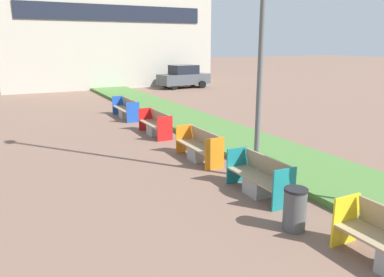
# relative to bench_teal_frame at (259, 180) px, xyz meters

# --- Properties ---
(planter_grass_strip) EXTENTS (2.80, 120.00, 0.18)m
(planter_grass_strip) POSITION_rel_bench_teal_frame_xyz_m (2.26, 4.10, -0.27)
(planter_grass_strip) COLOR #4C7A38
(planter_grass_strip) RESTS_ON ground
(building_backdrop) EXTENTS (17.08, 7.59, 10.63)m
(building_backdrop) POSITION_rel_bench_teal_frame_xyz_m (3.06, 26.64, 4.95)
(building_backdrop) COLOR #B2AD9E
(building_backdrop) RESTS_ON ground
(bench_teal_frame) EXTENTS (0.65, 1.89, 0.94)m
(bench_teal_frame) POSITION_rel_bench_teal_frame_xyz_m (0.00, 0.00, 0.00)
(bench_teal_frame) COLOR #9E9B96
(bench_teal_frame) RESTS_ON ground
(bench_orange_frame) EXTENTS (0.65, 2.03, 0.94)m
(bench_orange_frame) POSITION_rel_bench_teal_frame_xyz_m (0.00, 3.09, 0.00)
(bench_orange_frame) COLOR #9E9B96
(bench_orange_frame) RESTS_ON ground
(bench_red_frame) EXTENTS (0.65, 2.10, 0.94)m
(bench_red_frame) POSITION_rel_bench_teal_frame_xyz_m (0.00, 6.81, 0.01)
(bench_red_frame) COLOR #9E9B96
(bench_red_frame) RESTS_ON ground
(bench_blue_frame) EXTENTS (0.65, 2.47, 0.94)m
(bench_blue_frame) POSITION_rel_bench_teal_frame_xyz_m (0.01, 10.78, 0.02)
(bench_blue_frame) COLOR #9E9B96
(bench_blue_frame) RESTS_ON ground
(litter_bin) EXTENTS (0.46, 0.46, 0.86)m
(litter_bin) POSITION_rel_bench_teal_frame_xyz_m (-0.47, -1.75, 0.07)
(litter_bin) COLOR #4C4F51
(litter_bin) RESTS_ON ground
(parked_car_distant) EXTENTS (4.38, 2.24, 1.86)m
(parked_car_distant) POSITION_rel_bench_teal_frame_xyz_m (8.12, 21.18, 0.55)
(parked_car_distant) COLOR #474C51
(parked_car_distant) RESTS_ON ground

